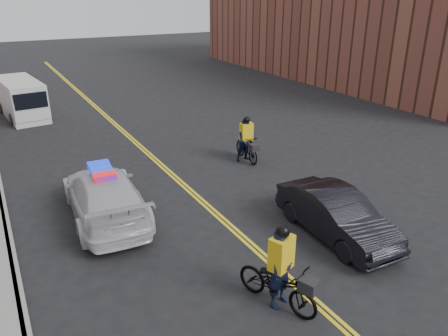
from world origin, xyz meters
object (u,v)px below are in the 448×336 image
cargo_van (22,99)px  cyclist_near (280,278)px  police_cruiser (104,195)px  dark_sedan (336,215)px  cyclist_far (246,143)px

cargo_van → cyclist_near: (3.34, -20.07, -0.30)m
police_cruiser → dark_sedan: (5.59, -4.39, -0.08)m
dark_sedan → cyclist_far: size_ratio=2.17×
cyclist_near → cyclist_far: (4.13, 8.17, 0.04)m
police_cruiser → cargo_van: size_ratio=1.05×
police_cruiser → cargo_van: 14.03m
cargo_van → cyclist_far: (7.47, -11.90, -0.26)m
dark_sedan → cargo_van: size_ratio=0.82×
cargo_van → cyclist_near: size_ratio=2.30×
police_cruiser → cargo_van: cargo_van is taller
dark_sedan → cargo_van: cargo_van is taller
cargo_van → cyclist_far: size_ratio=2.65×
dark_sedan → cargo_van: (-6.54, 18.39, 0.33)m
police_cruiser → cyclist_far: cyclist_far is taller
police_cruiser → dark_sedan: 7.11m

